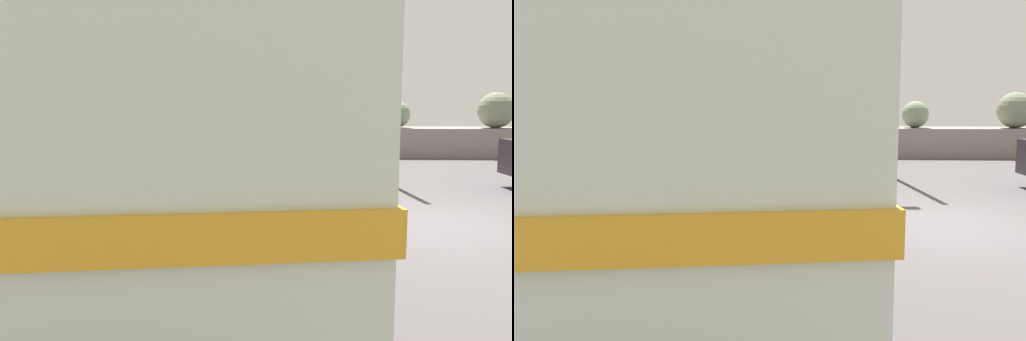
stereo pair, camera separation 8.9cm
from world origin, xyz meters
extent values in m
cube|color=#4C4749|center=(0.00, 0.00, 0.01)|extent=(32.00, 26.00, 0.02)
cube|color=gray|center=(0.00, 11.80, 0.55)|extent=(31.36, 1.80, 1.10)
cube|color=gray|center=(-10.03, 11.47, 1.50)|extent=(1.03, 1.05, 0.81)
sphere|color=gray|center=(-7.77, 11.97, 1.49)|extent=(0.79, 0.79, 0.79)
cube|color=gray|center=(-5.34, 11.81, 1.46)|extent=(0.91, 0.90, 0.73)
cube|color=gray|center=(-2.67, 12.16, 1.73)|extent=(1.55, 1.39, 1.27)
sphere|color=gray|center=(0.45, 11.28, 1.61)|extent=(1.02, 1.02, 1.02)
sphere|color=gray|center=(2.03, 11.71, 1.60)|extent=(1.00, 1.00, 1.00)
sphere|color=gray|center=(5.65, 11.54, 1.77)|extent=(1.33, 1.33, 1.33)
cylinder|color=black|center=(-5.35, -0.89, 0.50)|extent=(0.43, 0.99, 0.96)
cylinder|color=black|center=(-3.17, -0.54, 0.50)|extent=(0.43, 0.99, 0.96)
cylinder|color=black|center=(-2.35, -5.68, 0.50)|extent=(0.43, 0.99, 0.96)
cube|color=silver|center=(-3.85, -3.29, 1.57)|extent=(3.70, 8.67, 2.10)
cylinder|color=silver|center=(-3.85, -3.29, 2.62)|extent=(3.44, 8.31, 2.20)
cube|color=gold|center=(-3.85, -3.29, 1.63)|extent=(3.76, 8.76, 0.20)
cube|color=black|center=(-3.85, -3.29, 2.15)|extent=(3.68, 8.35, 0.64)
cube|color=silver|center=(-4.53, 0.93, 0.70)|extent=(2.28, 0.52, 0.28)
cylinder|color=#5B5B60|center=(0.25, 5.75, 3.55)|extent=(0.14, 0.14, 7.11)
camera|label=1|loc=(-2.49, -9.44, 2.16)|focal=38.93mm
camera|label=2|loc=(-2.40, -9.43, 2.16)|focal=38.93mm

